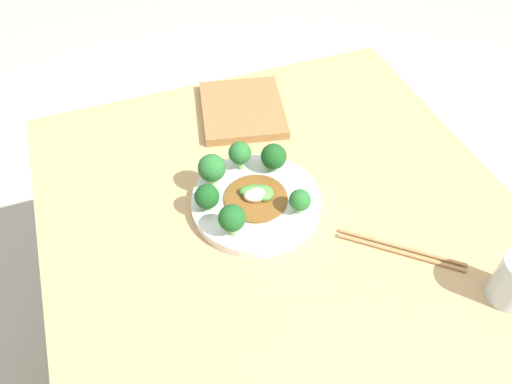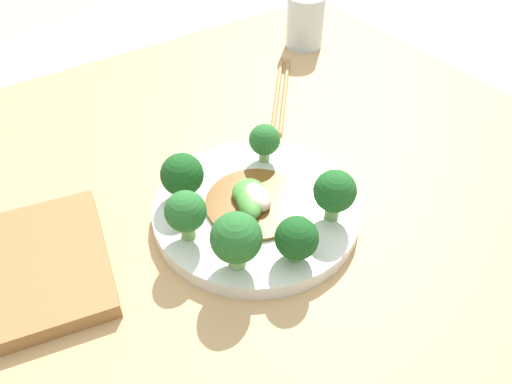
{
  "view_description": "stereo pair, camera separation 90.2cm",
  "coord_description": "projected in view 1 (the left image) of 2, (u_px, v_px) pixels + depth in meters",
  "views": [
    {
      "loc": [
        0.56,
        -0.26,
        1.46
      ],
      "look_at": [
        -0.04,
        -0.04,
        0.76
      ],
      "focal_mm": 35.0,
      "sensor_mm": 36.0,
      "label": 1
    },
    {
      "loc": [
        -0.28,
        -0.4,
        1.16
      ],
      "look_at": [
        -0.04,
        -0.04,
        0.76
      ],
      "focal_mm": 35.0,
      "sensor_mm": 36.0,
      "label": 2
    }
  ],
  "objects": [
    {
      "name": "plate",
      "position": [
        256.0,
        202.0,
        0.97
      ],
      "size": [
        0.25,
        0.25,
        0.02
      ],
      "color": "white",
      "rests_on": "table"
    },
    {
      "name": "broccoli_southwest",
      "position": [
        212.0,
        169.0,
        0.96
      ],
      "size": [
        0.05,
        0.05,
        0.07
      ],
      "color": "#89B76B",
      "rests_on": "plate"
    },
    {
      "name": "ground_plane",
      "position": [
        273.0,
        367.0,
        1.49
      ],
      "size": [
        8.0,
        8.0,
        0.0
      ],
      "primitive_type": "plane",
      "color": "#B7B2A8"
    },
    {
      "name": "table",
      "position": [
        277.0,
        308.0,
        1.23
      ],
      "size": [
        0.93,
        0.9,
        0.72
      ],
      "color": "tan",
      "rests_on": "ground_plane"
    },
    {
      "name": "broccoli_northwest",
      "position": [
        274.0,
        157.0,
        0.99
      ],
      "size": [
        0.05,
        0.05,
        0.06
      ],
      "color": "#70A356",
      "rests_on": "plate"
    },
    {
      "name": "stirfry_center",
      "position": [
        257.0,
        195.0,
        0.96
      ],
      "size": [
        0.12,
        0.12,
        0.02
      ],
      "color": "brown",
      "rests_on": "plate"
    },
    {
      "name": "broccoli_west",
      "position": [
        240.0,
        154.0,
        0.99
      ],
      "size": [
        0.05,
        0.05,
        0.06
      ],
      "color": "#7AAD5B",
      "rests_on": "plate"
    },
    {
      "name": "broccoli_southeast",
      "position": [
        232.0,
        219.0,
        0.88
      ],
      "size": [
        0.05,
        0.05,
        0.07
      ],
      "color": "#7AAD5B",
      "rests_on": "plate"
    },
    {
      "name": "broccoli_northeast",
      "position": [
        300.0,
        201.0,
        0.91
      ],
      "size": [
        0.04,
        0.04,
        0.05
      ],
      "color": "#89B76B",
      "rests_on": "plate"
    },
    {
      "name": "cutting_board",
      "position": [
        242.0,
        109.0,
        1.16
      ],
      "size": [
        0.25,
        0.23,
        0.02
      ],
      "color": "olive",
      "rests_on": "table"
    },
    {
      "name": "broccoli_south",
      "position": [
        207.0,
        197.0,
        0.92
      ],
      "size": [
        0.05,
        0.05,
        0.05
      ],
      "color": "#70A356",
      "rests_on": "plate"
    },
    {
      "name": "chopsticks",
      "position": [
        401.0,
        250.0,
        0.9
      ],
      "size": [
        0.16,
        0.19,
        0.01
      ],
      "color": "#AD7F4C",
      "rests_on": "table"
    }
  ]
}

